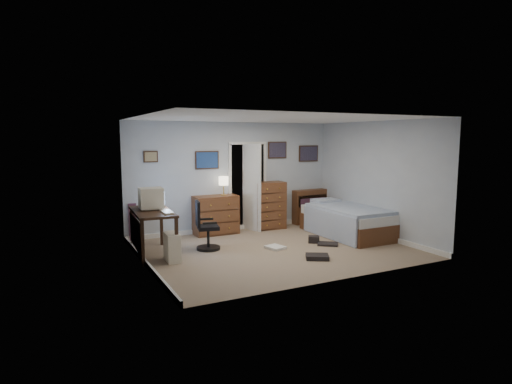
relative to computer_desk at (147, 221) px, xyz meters
The scene contains 15 objects.
floor 2.49m from the computer_desk, 16.70° to the right, with size 5.00×4.00×0.02m, color gray.
computer_desk is the anchor object (origin of this frame).
crt_monitor 0.44m from the computer_desk, 49.88° to the left, with size 0.45×0.42×0.40m.
keyboard 0.50m from the computer_desk, 51.94° to the right, with size 0.17×0.44×0.03m, color beige.
pc_tower 0.74m from the computer_desk, 61.61° to the right, with size 0.25×0.48×0.50m.
office_chair 1.12m from the computer_desk, ahead, with size 0.54×0.54×0.95m.
media_stack 1.35m from the computer_desk, 90.92° to the left, with size 0.16×0.16×0.79m, color maroon.
low_dresser 2.08m from the computer_desk, 31.69° to the left, with size 0.97×0.49×0.86m, color brown.
table_lamp 2.30m from the computer_desk, 29.00° to the left, with size 0.22×0.22×0.42m.
doorway 3.10m from the computer_desk, 30.87° to the left, with size 0.96×1.12×2.05m.
tall_dresser 3.26m from the computer_desk, 18.98° to the left, with size 0.76×0.44×1.11m, color brown.
headboard_bookcase 4.50m from the computer_desk, 15.11° to the left, with size 0.95×0.29×0.85m.
bed 4.31m from the computer_desk, ahead, with size 1.17×2.16×0.71m.
wall_posters 3.33m from the computer_desk, 24.19° to the left, with size 4.38×0.04×0.60m.
floor_clutter 3.10m from the computer_desk, 20.09° to the right, with size 1.52×1.40×0.14m.
Camera 1 is at (-3.96, -7.03, 2.14)m, focal length 30.00 mm.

